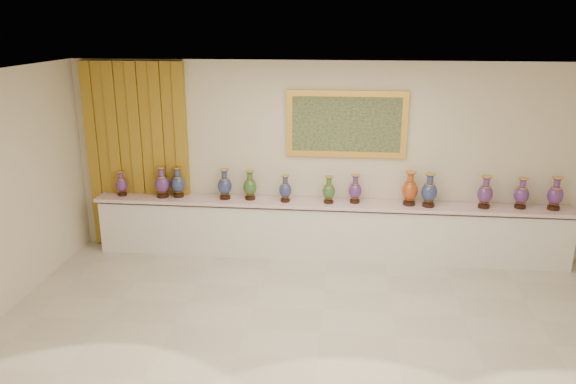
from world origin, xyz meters
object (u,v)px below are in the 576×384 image
(vase_0, at_px, (122,184))
(counter, at_px, (328,230))
(vase_2, at_px, (178,184))
(vase_1, at_px, (162,184))

(vase_0, bearing_deg, counter, 0.19)
(counter, height_order, vase_2, vase_2)
(vase_0, bearing_deg, vase_1, -1.91)
(counter, height_order, vase_0, vase_0)
(vase_0, distance_m, vase_2, 0.91)
(counter, relative_size, vase_2, 15.28)
(vase_0, relative_size, vase_2, 0.84)
(vase_1, distance_m, vase_2, 0.24)
(vase_1, bearing_deg, counter, 0.73)
(vase_1, bearing_deg, vase_2, 12.36)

